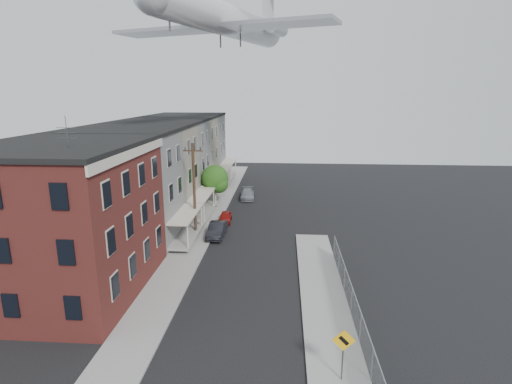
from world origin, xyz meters
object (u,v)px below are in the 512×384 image
car_near (225,217)px  airplane (228,20)px  utility_pole (194,189)px  car_far (247,194)px  warning_sign (343,347)px  street_tree (216,180)px  car_mid (217,230)px

car_near → airplane: 20.11m
utility_pole → car_far: bearing=75.9°
warning_sign → airplane: bearing=108.4°
utility_pole → car_near: bearing=65.3°
street_tree → airplane: size_ratio=0.20×
car_far → utility_pole: bearing=-108.3°
utility_pole → street_tree: (0.33, 9.92, -1.22)m
warning_sign → car_near: 25.42m
warning_sign → street_tree: (-10.87, 28.95, 1.57)m
car_near → car_mid: 4.50m
car_far → car_mid: bearing=-100.7°
street_tree → car_mid: 10.26m
airplane → street_tree: bearing=128.1°
car_near → car_mid: (-0.15, -4.50, 0.15)m
car_near → car_far: car_far is taller
car_near → airplane: size_ratio=0.12×
car_mid → street_tree: bearing=100.9°
warning_sign → car_mid: 21.34m
car_mid → utility_pole: bearing=-173.5°
car_mid → car_far: 14.35m
car_near → car_mid: car_mid is taller
warning_sign → car_far: 34.34m
warning_sign → car_near: size_ratio=0.89×
car_near → airplane: bearing=79.7°
car_far → airplane: size_ratio=0.16×
utility_pole → street_tree: utility_pole is taller
utility_pole → street_tree: 10.00m
street_tree → car_near: bearing=-70.8°
utility_pole → airplane: size_ratio=0.34×
street_tree → airplane: 17.41m
street_tree → car_near: (1.83, -5.24, -2.91)m
utility_pole → car_far: utility_pole is taller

